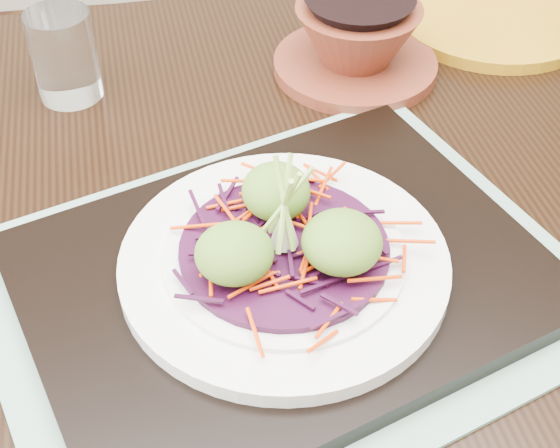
{
  "coord_description": "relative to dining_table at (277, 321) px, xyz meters",
  "views": [
    {
      "loc": [
        -0.09,
        -0.38,
        1.21
      ],
      "look_at": [
        -0.03,
        0.02,
        0.83
      ],
      "focal_mm": 50.0,
      "sensor_mm": 36.0,
      "label": 1
    }
  ],
  "objects": [
    {
      "name": "cabbage_bed",
      "position": [
        -0.0,
        -0.05,
        0.14
      ],
      "size": [
        0.15,
        0.15,
        0.01
      ],
      "primitive_type": "cylinder",
      "color": "#360A28",
      "rests_on": "white_plate"
    },
    {
      "name": "guacamole_scoops",
      "position": [
        -0.0,
        -0.05,
        0.16
      ],
      "size": [
        0.13,
        0.11,
        0.04
      ],
      "color": "#537924",
      "rests_on": "cabbage_bed"
    },
    {
      "name": "water_glass",
      "position": [
        -0.17,
        0.23,
        0.15
      ],
      "size": [
        0.07,
        0.07,
        0.09
      ],
      "primitive_type": "cylinder",
      "rotation": [
        0.0,
        0.0,
        -0.26
      ],
      "color": "white",
      "rests_on": "dining_table"
    },
    {
      "name": "yellow_plate",
      "position": [
        0.28,
        0.3,
        0.11
      ],
      "size": [
        0.23,
        0.23,
        0.01
      ],
      "primitive_type": "cylinder",
      "rotation": [
        0.0,
        0.0,
        -0.06
      ],
      "color": "#A56F12",
      "rests_on": "dining_table"
    },
    {
      "name": "dining_table",
      "position": [
        0.0,
        0.0,
        0.0
      ],
      "size": [
        1.31,
        0.92,
        0.78
      ],
      "rotation": [
        0.0,
        0.0,
        0.07
      ],
      "color": "black",
      "rests_on": "ground"
    },
    {
      "name": "white_plate",
      "position": [
        -0.0,
        -0.05,
        0.13
      ],
      "size": [
        0.24,
        0.24,
        0.02
      ],
      "color": "silver",
      "rests_on": "serving_tray"
    },
    {
      "name": "scallion_garnish",
      "position": [
        -0.0,
        -0.05,
        0.18
      ],
      "size": [
        0.05,
        0.05,
        0.08
      ],
      "primitive_type": null,
      "color": "#92BD4B",
      "rests_on": "cabbage_bed"
    },
    {
      "name": "placemat",
      "position": [
        -0.0,
        -0.05,
        0.1
      ],
      "size": [
        0.51,
        0.45,
        0.0
      ],
      "primitive_type": "cube",
      "rotation": [
        0.0,
        0.0,
        0.35
      ],
      "color": "gray",
      "rests_on": "dining_table"
    },
    {
      "name": "carrot_julienne",
      "position": [
        -0.0,
        -0.05,
        0.15
      ],
      "size": [
        0.18,
        0.18,
        0.01
      ],
      "primitive_type": null,
      "color": "red",
      "rests_on": "cabbage_bed"
    },
    {
      "name": "terracotta_bowl_set",
      "position": [
        0.11,
        0.23,
        0.13
      ],
      "size": [
        0.22,
        0.22,
        0.07
      ],
      "rotation": [
        0.0,
        0.0,
        0.41
      ],
      "color": "#5D2516",
      "rests_on": "dining_table"
    },
    {
      "name": "serving_tray",
      "position": [
        -0.0,
        -0.05,
        0.11
      ],
      "size": [
        0.44,
        0.38,
        0.02
      ],
      "primitive_type": "cube",
      "rotation": [
        0.0,
        0.0,
        0.35
      ],
      "color": "black",
      "rests_on": "placemat"
    }
  ]
}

